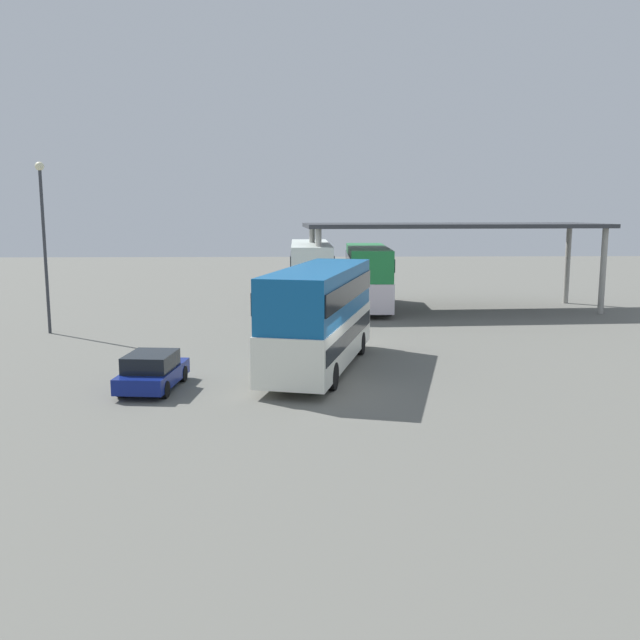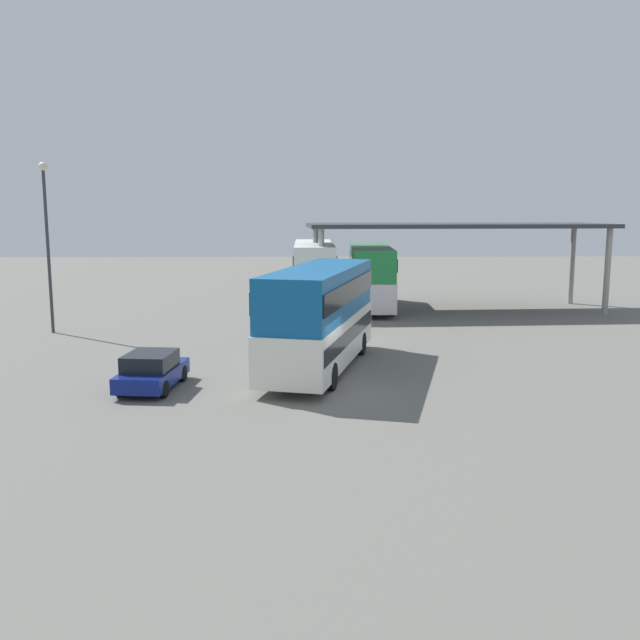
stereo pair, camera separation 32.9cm
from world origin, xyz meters
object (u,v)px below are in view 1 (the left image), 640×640
parked_hatchback (152,371)px  lamppost_tall (43,229)px  double_decker_main (320,314)px  double_decker_near_canopy (310,272)px  double_decker_mid_row (367,275)px

parked_hatchback → lamppost_tall: (-7.75, 11.53, 4.75)m
double_decker_main → lamppost_tall: size_ratio=1.19×
double_decker_near_canopy → double_decker_mid_row: size_ratio=1.12×
double_decker_main → double_decker_mid_row: double_decker_main is taller
double_decker_mid_row → double_decker_main: bearing=170.2°
double_decker_near_canopy → parked_hatchback: bearing=163.6°
double_decker_main → lamppost_tall: (-13.84, 8.47, 3.16)m
double_decker_mid_row → parked_hatchback: bearing=156.4°
double_decker_mid_row → lamppost_tall: 19.65m
double_decker_main → double_decker_near_canopy: double_decker_near_canopy is taller
double_decker_near_canopy → double_decker_mid_row: bearing=-100.4°
double_decker_main → double_decker_mid_row: (3.59, 16.95, -0.05)m
parked_hatchback → double_decker_mid_row: 22.28m
lamppost_tall → double_decker_near_canopy: bearing=33.6°
double_decker_near_canopy → lamppost_tall: lamppost_tall is taller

